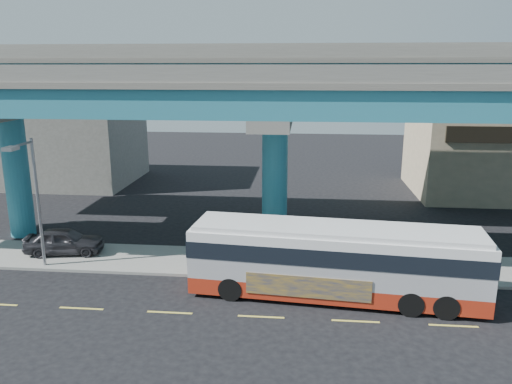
# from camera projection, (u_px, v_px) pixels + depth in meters

# --- Properties ---
(ground) EXTENTS (120.00, 120.00, 0.00)m
(ground) POSITION_uv_depth(u_px,v_px,m) (262.00, 314.00, 21.64)
(ground) COLOR black
(ground) RESTS_ON ground
(sidewalk) EXTENTS (70.00, 4.00, 0.15)m
(sidewalk) POSITION_uv_depth(u_px,v_px,m) (270.00, 264.00, 26.93)
(sidewalk) COLOR gray
(sidewalk) RESTS_ON ground
(lane_markings) EXTENTS (58.00, 0.12, 0.01)m
(lane_markings) POSITION_uv_depth(u_px,v_px,m) (261.00, 317.00, 21.35)
(lane_markings) COLOR #D8C64C
(lane_markings) RESTS_ON ground
(viaduct) EXTENTS (52.00, 12.40, 11.70)m
(viaduct) POSITION_uv_depth(u_px,v_px,m) (276.00, 90.00, 28.19)
(viaduct) COLOR teal
(viaduct) RESTS_ON ground
(building_beige) EXTENTS (14.00, 10.23, 7.00)m
(building_beige) POSITION_uv_depth(u_px,v_px,m) (501.00, 152.00, 41.29)
(building_beige) COLOR tan
(building_beige) RESTS_ON ground
(building_concrete) EXTENTS (12.00, 10.00, 9.00)m
(building_concrete) POSITION_uv_depth(u_px,v_px,m) (66.00, 133.00, 45.56)
(building_concrete) COLOR gray
(building_concrete) RESTS_ON ground
(transit_bus) EXTENTS (13.52, 4.09, 3.42)m
(transit_bus) POSITION_uv_depth(u_px,v_px,m) (335.00, 259.00, 22.80)
(transit_bus) COLOR #9F2613
(transit_bus) RESTS_ON ground
(parked_car) EXTENTS (2.99, 4.80, 1.46)m
(parked_car) POSITION_uv_depth(u_px,v_px,m) (64.00, 241.00, 28.05)
(parked_car) COLOR #2A292E
(parked_car) RESTS_ON sidewalk
(street_lamp) EXTENTS (0.50, 2.26, 6.79)m
(street_lamp) POSITION_uv_depth(u_px,v_px,m) (31.00, 186.00, 24.96)
(street_lamp) COLOR gray
(street_lamp) RESTS_ON sidewalk
(stop_sign) EXTENTS (0.64, 0.27, 2.23)m
(stop_sign) POSITION_uv_depth(u_px,v_px,m) (372.00, 246.00, 24.78)
(stop_sign) COLOR gray
(stop_sign) RESTS_ON sidewalk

